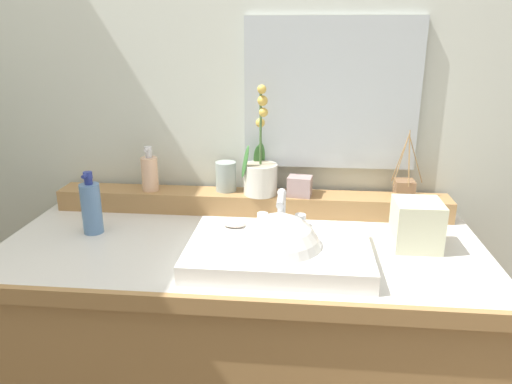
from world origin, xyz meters
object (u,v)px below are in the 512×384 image
object	(u,v)px
tumbler_cup	(226,176)
lotion_bottle	(91,207)
reed_diffuser	(404,188)
sink_basin	(279,254)
soap_dispenser	(150,173)
tissue_box	(417,224)
soap_bar	(235,223)
trinket_box	(300,186)
potted_plant	(260,172)

from	to	relation	value
tumbler_cup	lotion_bottle	distance (m)	0.45
tumbler_cup	reed_diffuser	xyz separation A→B (m)	(0.59, -0.01, -0.02)
sink_basin	soap_dispenser	distance (m)	0.60
soap_dispenser	lotion_bottle	bearing A→B (deg)	-117.98
sink_basin	tissue_box	xyz separation A→B (m)	(0.38, 0.13, 0.05)
soap_dispenser	reed_diffuser	size ratio (longest dim) A/B	0.68
tissue_box	sink_basin	bearing A→B (deg)	-160.83
sink_basin	tumbler_cup	distance (m)	0.45
soap_dispenser	soap_bar	bearing A→B (deg)	-38.28
tumbler_cup	lotion_bottle	xyz separation A→B (m)	(-0.38, -0.24, -0.04)
soap_bar	tumbler_cup	size ratio (longest dim) A/B	0.70
sink_basin	trinket_box	xyz separation A→B (m)	(0.05, 0.35, 0.08)
soap_dispenser	tissue_box	distance (m)	0.88
trinket_box	soap_dispenser	bearing A→B (deg)	-172.59
trinket_box	tissue_box	distance (m)	0.40
soap_bar	lotion_bottle	xyz separation A→B (m)	(-0.44, 0.04, 0.02)
tumbler_cup	tissue_box	size ratio (longest dim) A/B	0.73
soap_bar	tumbler_cup	xyz separation A→B (m)	(-0.07, 0.28, 0.06)
soap_bar	potted_plant	bearing A→B (deg)	78.68
reed_diffuser	tumbler_cup	bearing A→B (deg)	178.64
sink_basin	tumbler_cup	xyz separation A→B (m)	(-0.20, 0.38, 0.10)
sink_basin	tumbler_cup	bearing A→B (deg)	117.76
sink_basin	trinket_box	distance (m)	0.37
sink_basin	soap_bar	world-z (taller)	sink_basin
tumbler_cup	trinket_box	bearing A→B (deg)	-7.28
soap_dispenser	reed_diffuser	world-z (taller)	reed_diffuser
sink_basin	lotion_bottle	world-z (taller)	lotion_bottle
soap_bar	lotion_bottle	bearing A→B (deg)	174.99
soap_bar	reed_diffuser	xyz separation A→B (m)	(0.52, 0.27, 0.04)
potted_plant	tissue_box	bearing A→B (deg)	-25.91
tissue_box	reed_diffuser	bearing A→B (deg)	88.50
reed_diffuser	trinket_box	size ratio (longest dim) A/B	2.93
soap_dispenser	tissue_box	size ratio (longest dim) A/B	1.12
soap_bar	potted_plant	world-z (taller)	potted_plant
soap_dispenser	tissue_box	xyz separation A→B (m)	(0.85, -0.23, -0.06)
reed_diffuser	trinket_box	bearing A→B (deg)	-176.96
sink_basin	soap_dispenser	bearing A→B (deg)	141.81
soap_dispenser	tissue_box	world-z (taller)	soap_dispenser
sink_basin	reed_diffuser	world-z (taller)	reed_diffuser
soap_dispenser	reed_diffuser	bearing A→B (deg)	0.50
reed_diffuser	trinket_box	world-z (taller)	reed_diffuser
lotion_bottle	soap_bar	bearing A→B (deg)	-5.01
lotion_bottle	potted_plant	bearing A→B (deg)	23.63
soap_dispenser	reed_diffuser	xyz separation A→B (m)	(0.85, 0.01, -0.03)
soap_dispenser	tumbler_cup	xyz separation A→B (m)	(0.26, 0.02, -0.01)
soap_dispenser	lotion_bottle	distance (m)	0.25
soap_bar	soap_dispenser	xyz separation A→B (m)	(-0.33, 0.26, 0.07)
reed_diffuser	tissue_box	world-z (taller)	reed_diffuser
trinket_box	tissue_box	world-z (taller)	tissue_box
tumbler_cup	tissue_box	distance (m)	0.64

